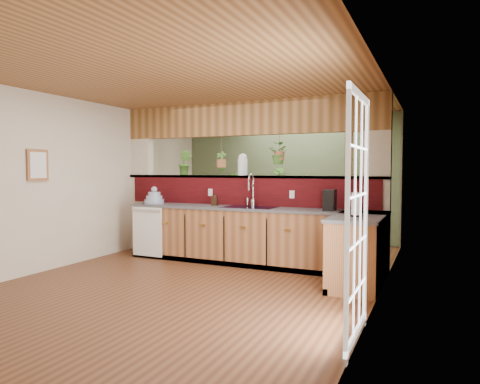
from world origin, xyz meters
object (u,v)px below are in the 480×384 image
at_px(coffee_maker, 330,201).
at_px(shelving_console, 257,216).
at_px(soap_dispenser, 215,199).
at_px(paper_towel, 356,205).
at_px(glass_jar, 243,164).
at_px(dish_stack, 154,198).
at_px(faucet, 252,189).

xyz_separation_m(coffee_maker, shelving_console, (-2.07, 2.28, -0.54)).
relative_size(soap_dispenser, paper_towel, 0.66).
distance_m(soap_dispenser, paper_towel, 2.49).
height_order(soap_dispenser, glass_jar, glass_jar).
relative_size(dish_stack, paper_towel, 1.06).
bearing_deg(coffee_maker, glass_jar, 164.51).
xyz_separation_m(dish_stack, paper_towel, (3.53, -0.63, 0.05)).
bearing_deg(glass_jar, paper_towel, -26.90).
height_order(faucet, coffee_maker, faucet).
xyz_separation_m(soap_dispenser, glass_jar, (0.36, 0.32, 0.57)).
distance_m(faucet, shelving_console, 2.36).
bearing_deg(paper_towel, coffee_maker, 126.62).
bearing_deg(faucet, glass_jar, 139.16).
bearing_deg(glass_jar, soap_dispenser, -138.00).
distance_m(faucet, coffee_maker, 1.30).
bearing_deg(shelving_console, soap_dispenser, -70.12).
relative_size(dish_stack, shelving_console, 0.21).
xyz_separation_m(coffee_maker, paper_towel, (0.49, -0.65, 0.01)).
distance_m(dish_stack, shelving_console, 2.54).
height_order(dish_stack, coffee_maker, coffee_maker).
bearing_deg(dish_stack, shelving_console, 66.98).
distance_m(dish_stack, glass_jar, 1.66).
distance_m(glass_jar, shelving_console, 2.24).
bearing_deg(faucet, coffee_maker, -6.75).
bearing_deg(paper_towel, soap_dispenser, 163.42).
bearing_deg(faucet, paper_towel, -24.47).
height_order(coffee_maker, glass_jar, glass_jar).
bearing_deg(coffee_maker, shelving_console, 130.46).
bearing_deg(shelving_console, glass_jar, -59.05).
height_order(faucet, soap_dispenser, faucet).
distance_m(coffee_maker, paper_towel, 0.81).
distance_m(dish_stack, soap_dispenser, 1.15).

